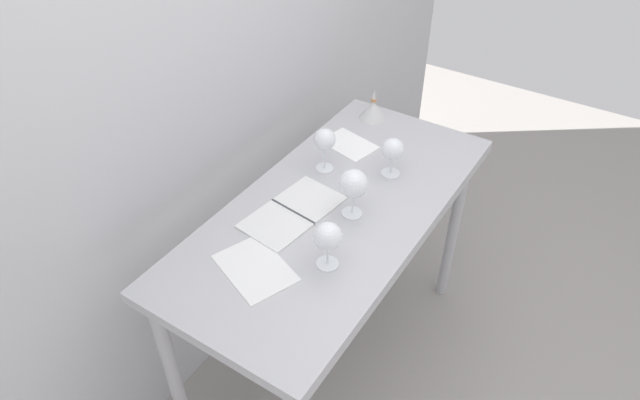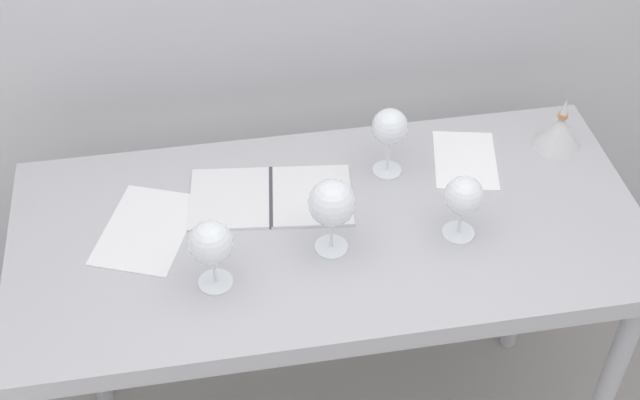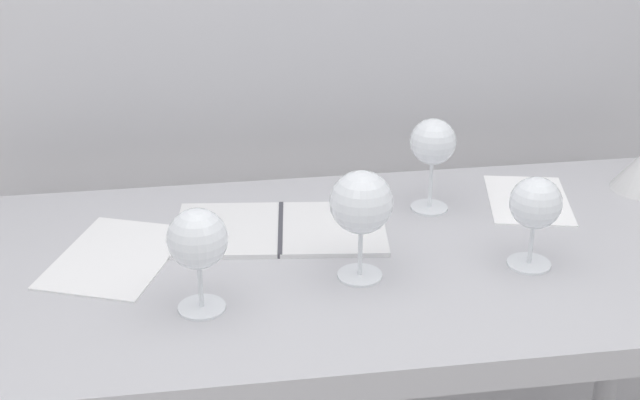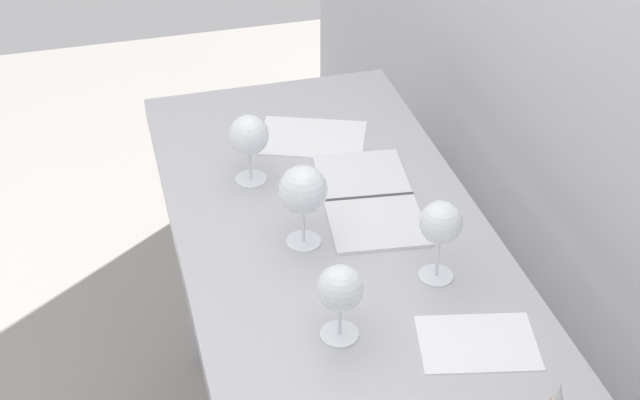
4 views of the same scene
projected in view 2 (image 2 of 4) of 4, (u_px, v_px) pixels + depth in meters
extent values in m
cube|color=#B2B2B7|center=(329.00, 229.00, 1.92)|extent=(1.40, 0.64, 0.04)
cube|color=#B2B2B7|center=(358.00, 346.00, 1.69)|extent=(1.40, 0.01, 0.05)
cylinder|color=#B2B2B7|center=(79.00, 307.00, 2.34)|extent=(0.05, 0.05, 0.86)
cylinder|color=#B2B2B7|center=(530.00, 250.00, 2.50)|extent=(0.05, 0.05, 0.86)
cylinder|color=white|center=(216.00, 282.00, 1.78)|extent=(0.07, 0.07, 0.00)
cylinder|color=white|center=(214.00, 269.00, 1.75)|extent=(0.01, 0.01, 0.08)
sphere|color=white|center=(211.00, 243.00, 1.70)|extent=(0.09, 0.09, 0.09)
cylinder|color=maroon|center=(212.00, 248.00, 1.71)|extent=(0.06, 0.06, 0.02)
cylinder|color=white|center=(331.00, 247.00, 1.85)|extent=(0.07, 0.07, 0.00)
cylinder|color=white|center=(332.00, 232.00, 1.82)|extent=(0.01, 0.01, 0.09)
sphere|color=white|center=(332.00, 203.00, 1.76)|extent=(0.10, 0.10, 0.10)
cylinder|color=maroon|center=(332.00, 209.00, 1.78)|extent=(0.07, 0.07, 0.03)
cylinder|color=white|center=(458.00, 233.00, 1.88)|extent=(0.07, 0.07, 0.00)
cylinder|color=white|center=(460.00, 220.00, 1.86)|extent=(0.01, 0.01, 0.07)
sphere|color=white|center=(464.00, 195.00, 1.81)|extent=(0.08, 0.08, 0.08)
cylinder|color=maroon|center=(463.00, 201.00, 1.82)|extent=(0.06, 0.06, 0.02)
cylinder|color=white|center=(387.00, 170.00, 2.03)|extent=(0.07, 0.07, 0.00)
cylinder|color=white|center=(388.00, 154.00, 2.00)|extent=(0.01, 0.01, 0.09)
sphere|color=white|center=(390.00, 126.00, 1.94)|extent=(0.08, 0.08, 0.08)
cylinder|color=maroon|center=(390.00, 132.00, 1.95)|extent=(0.06, 0.06, 0.02)
cube|color=silver|center=(231.00, 198.00, 1.96)|extent=(0.21, 0.22, 0.01)
cube|color=silver|center=(311.00, 196.00, 1.97)|extent=(0.21, 0.22, 0.01)
cube|color=#3F3F47|center=(271.00, 197.00, 1.96)|extent=(0.03, 0.20, 0.01)
cube|color=white|center=(465.00, 160.00, 2.06)|extent=(0.19, 0.24, 0.00)
cube|color=white|center=(146.00, 229.00, 1.89)|extent=(0.26, 0.30, 0.00)
cone|color=silver|center=(559.00, 131.00, 2.08)|extent=(0.12, 0.12, 0.08)
cylinder|color=#C17F4C|center=(563.00, 116.00, 2.05)|extent=(0.02, 0.02, 0.01)
cone|color=silver|center=(565.00, 106.00, 2.03)|extent=(0.02, 0.02, 0.04)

